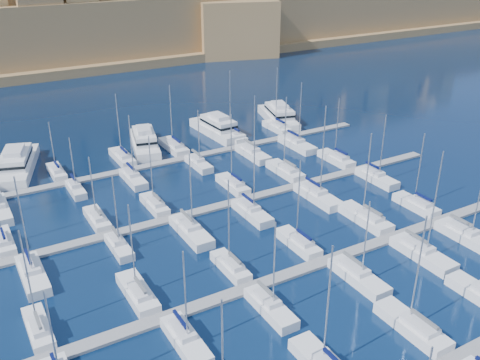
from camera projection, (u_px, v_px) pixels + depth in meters
ground at (274, 226)px, 83.42m from camera, size 600.00×600.00×0.00m
pontoon_mid_near at (322, 263)px, 73.91m from camera, size 84.00×2.00×0.40m
pontoon_mid_far at (242, 200)px, 91.19m from camera, size 84.00×2.00×0.40m
pontoon_far at (187, 158)px, 108.47m from camera, size 84.00×2.00×0.40m
sailboat_3 at (413, 327)px, 61.04m from camera, size 2.90×9.68×15.16m
sailboat_12 at (39, 329)px, 60.77m from camera, size 2.38×7.94×13.63m
sailboat_13 at (138, 293)px, 66.74m from camera, size 2.74×9.14×13.23m
sailboat_14 at (231, 266)px, 72.10m from camera, size 2.33×7.76×13.72m
sailboat_15 at (299, 243)px, 77.61m from camera, size 2.56×8.52×13.77m
sailboat_16 at (365, 218)px, 84.37m from camera, size 3.04×10.12×15.03m
sailboat_17 at (416, 205)px, 88.51m from camera, size 2.54×8.47×13.37m
sailboat_19 at (186, 340)px, 59.04m from camera, size 2.63×8.77×12.86m
sailboat_20 at (270, 307)px, 64.24m from camera, size 2.56×8.54×13.00m
sailboat_21 at (358, 276)px, 70.00m from camera, size 2.84×9.46×12.35m
sailboat_22 at (422, 253)px, 74.99m from camera, size 3.02×10.07×16.72m
sailboat_23 at (467, 236)px, 79.27m from camera, size 3.01×10.04×14.72m
sailboat_24 at (4, 242)px, 77.89m from camera, size 2.43×8.11×12.98m
sailboat_25 at (97, 219)px, 84.12m from camera, size 2.40×8.00×11.42m
sailboat_26 at (155, 205)px, 88.52m from camera, size 2.40×8.00×12.98m
sailboat_27 at (233, 185)px, 95.60m from camera, size 2.58×8.61×14.05m
sailboat_28 at (285, 171)px, 101.20m from camera, size 2.82×9.40×15.29m
sailboat_29 at (336, 159)px, 106.55m from camera, size 2.68×8.93×13.40m
sailboat_30 at (33, 275)px, 70.35m from camera, size 2.94×9.80×15.52m
sailboat_31 at (119, 246)px, 76.81m from camera, size 2.22×7.40×12.25m
sailboat_32 at (191, 231)px, 80.67m from camera, size 3.03×10.11×13.81m
sailboat_33 at (252, 212)px, 86.13m from camera, size 2.72×9.06×13.37m
sailboat_34 at (317, 196)px, 91.49m from camera, size 3.07×10.23×17.20m
sailboat_35 at (376, 178)px, 98.35m from camera, size 2.73×9.09×13.27m
sailboat_37 at (57, 172)px, 100.74m from camera, size 2.34×7.81×10.74m
sailboat_38 at (122, 157)px, 107.28m from camera, size 2.80×9.33×13.99m
sailboat_39 at (174, 147)px, 112.68m from camera, size 2.98×9.94×14.19m
sailboat_40 at (232, 135)px, 118.92m from camera, size 2.91×9.70×15.46m
sailboat_41 at (277, 127)px, 123.89m from camera, size 2.60×8.68×14.86m
sailboat_43 at (76, 189)px, 93.99m from camera, size 2.14×7.14×10.76m
sailboat_44 at (133, 178)px, 98.06m from camera, size 2.62×8.73×13.33m
sailboat_45 at (199, 164)px, 104.41m from camera, size 2.45×8.16×12.02m
sailboat_46 at (253, 153)px, 109.15m from camera, size 2.95×9.85×13.38m
sailboat_47 at (297, 144)px, 113.93m from camera, size 3.10×10.34×14.59m
motor_yacht_a at (17, 163)px, 102.07m from camera, size 11.07×19.52×5.25m
motor_yacht_b at (144, 141)px, 112.71m from camera, size 8.83×17.10×5.25m
motor_yacht_c at (217, 127)px, 120.81m from camera, size 5.89×17.00×5.25m
motor_yacht_d at (279, 115)px, 128.80m from camera, size 9.76×18.28×5.25m
fortified_city at (45, 13)px, 199.12m from camera, size 460.00×108.95×59.52m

